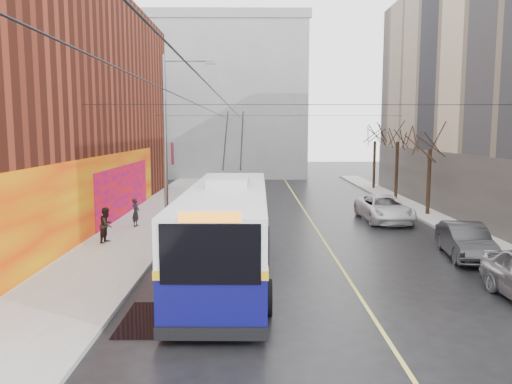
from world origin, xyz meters
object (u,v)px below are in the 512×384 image
(tree_near, at_px, (431,136))
(following_car, at_px, (242,199))
(tree_far, at_px, (375,132))
(trolleybus, at_px, (227,228))
(parked_car_b, at_px, (466,241))
(pedestrian_a, at_px, (136,212))
(parked_car_c, at_px, (384,208))
(streetlight_pole, at_px, (168,140))
(pedestrian_b, at_px, (107,225))
(tree_mid, at_px, (398,131))

(tree_near, height_order, following_car, tree_near)
(following_car, bearing_deg, tree_far, 50.81)
(trolleybus, xyz_separation_m, parked_car_b, (9.91, 2.22, -1.02))
(trolleybus, height_order, pedestrian_a, trolleybus)
(tree_far, bearing_deg, parked_car_c, -101.49)
(streetlight_pole, height_order, pedestrian_b, streetlight_pole)
(trolleybus, bearing_deg, tree_near, 47.19)
(pedestrian_a, bearing_deg, trolleybus, -138.58)
(streetlight_pole, bearing_deg, following_car, 68.38)
(tree_mid, xyz_separation_m, parked_car_c, (-3.19, -8.72, -4.50))
(parked_car_c, distance_m, pedestrian_b, 15.84)
(tree_far, bearing_deg, pedestrian_b, -129.03)
(tree_mid, bearing_deg, tree_far, 90.00)
(parked_car_b, distance_m, pedestrian_b, 15.95)
(tree_far, bearing_deg, trolleybus, -114.21)
(tree_near, bearing_deg, trolleybus, -133.64)
(following_car, bearing_deg, parked_car_c, -20.47)
(pedestrian_b, bearing_deg, tree_near, -54.18)
(tree_mid, bearing_deg, parked_car_b, -96.60)
(tree_mid, relative_size, parked_car_c, 1.23)
(following_car, relative_size, pedestrian_b, 2.63)
(tree_far, xyz_separation_m, pedestrian_a, (-17.33, -18.00, -4.23))
(streetlight_pole, xyz_separation_m, parked_car_c, (11.94, 4.28, -4.09))
(parked_car_c, relative_size, pedestrian_a, 3.55)
(tree_near, height_order, tree_far, tree_far)
(tree_mid, relative_size, pedestrian_a, 4.37)
(tree_near, relative_size, parked_car_c, 1.18)
(streetlight_pole, bearing_deg, tree_mid, 40.65)
(pedestrian_b, bearing_deg, tree_mid, -38.19)
(streetlight_pole, xyz_separation_m, following_car, (3.43, 8.66, -4.11))
(streetlight_pole, distance_m, tree_mid, 19.96)
(streetlight_pole, bearing_deg, parked_car_c, 19.73)
(tree_mid, bearing_deg, parked_car_c, -110.13)
(streetlight_pole, height_order, pedestrian_a, streetlight_pole)
(tree_near, distance_m, pedestrian_a, 18.24)
(trolleybus, relative_size, pedestrian_b, 8.10)
(tree_near, bearing_deg, tree_mid, 90.00)
(trolleybus, xyz_separation_m, following_car, (0.20, 15.15, -1.01))
(parked_car_c, xyz_separation_m, pedestrian_b, (-14.58, -6.21, 0.22))
(trolleybus, distance_m, pedestrian_a, 10.10)
(streetlight_pole, distance_m, following_car, 10.18)
(parked_car_b, bearing_deg, following_car, 134.47)
(trolleybus, bearing_deg, parked_car_b, 13.43)
(pedestrian_b, bearing_deg, pedestrian_a, 5.29)
(streetlight_pole, height_order, tree_mid, streetlight_pole)
(trolleybus, relative_size, parked_car_c, 2.45)
(parked_car_c, bearing_deg, following_car, 150.81)
(parked_car_b, xyz_separation_m, following_car, (-9.71, 12.93, 0.01))
(trolleybus, distance_m, parked_car_b, 10.21)
(streetlight_pole, xyz_separation_m, pedestrian_b, (-2.63, -1.92, -3.87))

